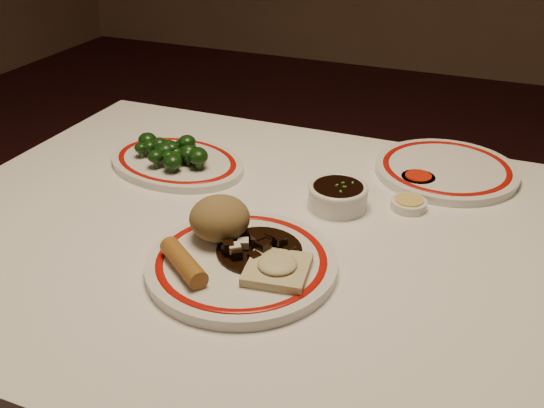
{
  "coord_description": "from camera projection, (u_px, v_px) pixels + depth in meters",
  "views": [
    {
      "loc": [
        0.33,
        -0.79,
        1.28
      ],
      "look_at": [
        0.0,
        0.0,
        0.8
      ],
      "focal_mm": 40.0,
      "sensor_mm": 36.0,
      "label": 1
    }
  ],
  "objects": [
    {
      "name": "mustard_dish",
      "position": [
        409.0,
        204.0,
        1.07
      ],
      "size": [
        0.06,
        0.06,
        0.02
      ],
      "color": "silver",
      "rests_on": "dining_table"
    },
    {
      "name": "main_plate",
      "position": [
        242.0,
        263.0,
        0.91
      ],
      "size": [
        0.35,
        0.35,
        0.02
      ],
      "color": "silver",
      "rests_on": "dining_table"
    },
    {
      "name": "stirfry_heap",
      "position": [
        259.0,
        247.0,
        0.92
      ],
      "size": [
        0.13,
        0.13,
        0.03
      ],
      "color": "black",
      "rests_on": "main_plate"
    },
    {
      "name": "sweet_sour_dish",
      "position": [
        418.0,
        180.0,
        1.15
      ],
      "size": [
        0.06,
        0.06,
        0.02
      ],
      "color": "silver",
      "rests_on": "dining_table"
    },
    {
      "name": "dining_table",
      "position": [
        269.0,
        276.0,
        1.05
      ],
      "size": [
        1.2,
        0.9,
        0.75
      ],
      "color": "white",
      "rests_on": "ground"
    },
    {
      "name": "soy_bowl",
      "position": [
        338.0,
        197.0,
        1.07
      ],
      "size": [
        0.1,
        0.1,
        0.04
      ],
      "color": "silver",
      "rests_on": "dining_table"
    },
    {
      "name": "broccoli_pile",
      "position": [
        175.0,
        150.0,
        1.2
      ],
      "size": [
        0.17,
        0.12,
        0.05
      ],
      "color": "#23471C",
      "rests_on": "broccoli_plate"
    },
    {
      "name": "spring_roll",
      "position": [
        183.0,
        262.0,
        0.87
      ],
      "size": [
        0.1,
        0.09,
        0.03
      ],
      "primitive_type": "cylinder",
      "rotation": [
        1.57,
        0.0,
        0.93
      ],
      "color": "#9B6526",
      "rests_on": "main_plate"
    },
    {
      "name": "rice_mound",
      "position": [
        220.0,
        218.0,
        0.94
      ],
      "size": [
        0.1,
        0.1,
        0.07
      ],
      "primitive_type": "ellipsoid",
      "color": "olive",
      "rests_on": "main_plate"
    },
    {
      "name": "far_plate",
      "position": [
        446.0,
        169.0,
        1.19
      ],
      "size": [
        0.31,
        0.31,
        0.02
      ],
      "color": "silver",
      "rests_on": "dining_table"
    },
    {
      "name": "fried_wonton",
      "position": [
        277.0,
        268.0,
        0.87
      ],
      "size": [
        0.1,
        0.1,
        0.02
      ],
      "color": "#C4B98A",
      "rests_on": "main_plate"
    },
    {
      "name": "broccoli_plate",
      "position": [
        177.0,
        162.0,
        1.22
      ],
      "size": [
        0.34,
        0.31,
        0.02
      ],
      "color": "silver",
      "rests_on": "dining_table"
    }
  ]
}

